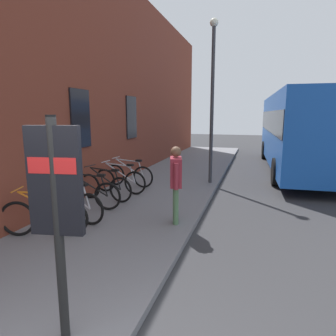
{
  "coord_description": "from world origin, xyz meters",
  "views": [
    {
      "loc": [
        -1.77,
        -1.22,
        2.53
      ],
      "look_at": [
        4.13,
        0.54,
        1.4
      ],
      "focal_mm": 31.75,
      "sensor_mm": 36.0,
      "label": 1
    }
  ],
  "objects": [
    {
      "name": "ground",
      "position": [
        6.0,
        -1.0,
        0.0
      ],
      "size": [
        60.0,
        60.0,
        0.0
      ],
      "primitive_type": "plane",
      "color": "#2D2D30"
    },
    {
      "name": "sidewalk_pavement",
      "position": [
        8.0,
        1.75,
        0.06
      ],
      "size": [
        24.0,
        3.5,
        0.12
      ],
      "primitive_type": "cube",
      "color": "slate",
      "rests_on": "ground"
    },
    {
      "name": "station_facade",
      "position": [
        8.99,
        3.8,
        3.64
      ],
      "size": [
        22.0,
        0.65,
        7.28
      ],
      "color": "brown",
      "rests_on": "ground"
    },
    {
      "name": "bicycle_nearest_sign",
      "position": [
        2.9,
        2.74,
        0.51
      ],
      "size": [
        0.66,
        1.71,
        0.97
      ],
      "color": "black",
      "rests_on": "sidewalk_pavement"
    },
    {
      "name": "bicycle_by_door",
      "position": [
        3.76,
        2.71,
        0.51
      ],
      "size": [
        0.48,
        1.77,
        0.97
      ],
      "color": "black",
      "rests_on": "sidewalk_pavement"
    },
    {
      "name": "bicycle_far_end",
      "position": [
        4.7,
        2.83,
        0.51
      ],
      "size": [
        0.48,
        1.77,
        0.97
      ],
      "color": "black",
      "rests_on": "sidewalk_pavement"
    },
    {
      "name": "bicycle_leaning_wall",
      "position": [
        5.49,
        2.8,
        0.51
      ],
      "size": [
        0.48,
        1.76,
        0.97
      ],
      "color": "black",
      "rests_on": "sidewalk_pavement"
    },
    {
      "name": "bicycle_beside_lamp",
      "position": [
        6.34,
        2.75,
        0.51
      ],
      "size": [
        0.48,
        1.77,
        0.97
      ],
      "color": "black",
      "rests_on": "sidewalk_pavement"
    },
    {
      "name": "bicycle_end_of_row",
      "position": [
        7.21,
        2.83,
        0.51
      ],
      "size": [
        0.48,
        1.77,
        0.97
      ],
      "color": "black",
      "rests_on": "sidewalk_pavement"
    },
    {
      "name": "transit_info_sign",
      "position": [
        0.65,
        0.67,
        1.72
      ],
      "size": [
        0.17,
        0.56,
        2.4
      ],
      "color": "black",
      "rests_on": "sidewalk_pavement"
    },
    {
      "name": "city_bus",
      "position": [
        12.66,
        -3.0,
        1.92
      ],
      "size": [
        10.59,
        2.95,
        3.35
      ],
      "color": "#1951B2",
      "rests_on": "ground"
    },
    {
      "name": "pedestrian_crossing_street",
      "position": [
        4.35,
        0.43,
        1.17
      ],
      "size": [
        0.63,
        0.38,
        1.72
      ],
      "color": "#4C724C",
      "rests_on": "sidewalk_pavement"
    },
    {
      "name": "street_lamp",
      "position": [
        8.57,
        0.3,
        3.35
      ],
      "size": [
        0.28,
        0.28,
        5.48
      ],
      "color": "#333338",
      "rests_on": "sidewalk_pavement"
    }
  ]
}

